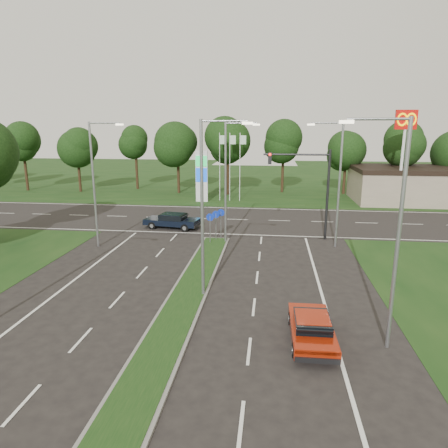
# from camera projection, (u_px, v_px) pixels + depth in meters

# --- Properties ---
(ground) EXTENTS (160.00, 160.00, 0.00)m
(ground) POSITION_uv_depth(u_px,v_px,m) (156.00, 359.00, 15.21)
(ground) COLOR black
(ground) RESTS_ON ground
(verge_far) EXTENTS (160.00, 50.00, 0.02)m
(verge_far) POSITION_uv_depth(u_px,v_px,m) (247.00, 179.00, 68.27)
(verge_far) COLOR black
(verge_far) RESTS_ON ground
(cross_road) EXTENTS (160.00, 12.00, 0.02)m
(cross_road) POSITION_uv_depth(u_px,v_px,m) (227.00, 219.00, 38.37)
(cross_road) COLOR black
(cross_road) RESTS_ON ground
(median_kerb) EXTENTS (2.00, 26.00, 0.12)m
(median_kerb) POSITION_uv_depth(u_px,v_px,m) (180.00, 311.00, 19.06)
(median_kerb) COLOR slate
(median_kerb) RESTS_ON ground
(commercial_building) EXTENTS (16.00, 9.00, 4.00)m
(commercial_building) POSITION_uv_depth(u_px,v_px,m) (424.00, 185.00, 46.91)
(commercial_building) COLOR gray
(commercial_building) RESTS_ON ground
(streetlight_median_near) EXTENTS (2.53, 0.22, 9.00)m
(streetlight_median_near) POSITION_uv_depth(u_px,v_px,m) (206.00, 201.00, 19.69)
(streetlight_median_near) COLOR gray
(streetlight_median_near) RESTS_ON ground
(streetlight_median_far) EXTENTS (2.53, 0.22, 9.00)m
(streetlight_median_far) POSITION_uv_depth(u_px,v_px,m) (228.00, 177.00, 29.33)
(streetlight_median_far) COLOR gray
(streetlight_median_far) RESTS_ON ground
(streetlight_left_far) EXTENTS (2.53, 0.22, 9.00)m
(streetlight_left_far) POSITION_uv_depth(u_px,v_px,m) (96.00, 178.00, 28.49)
(streetlight_left_far) COLOR gray
(streetlight_left_far) RESTS_ON ground
(streetlight_right_far) EXTENTS (2.53, 0.22, 9.00)m
(streetlight_right_far) POSITION_uv_depth(u_px,v_px,m) (337.00, 178.00, 28.43)
(streetlight_right_far) COLOR gray
(streetlight_right_far) RESTS_ON ground
(streetlight_right_near) EXTENTS (2.53, 0.22, 9.00)m
(streetlight_right_near) POSITION_uv_depth(u_px,v_px,m) (394.00, 224.00, 14.92)
(streetlight_right_near) COLOR gray
(streetlight_right_near) RESTS_ON ground
(traffic_signal) EXTENTS (5.10, 0.42, 7.00)m
(traffic_signal) POSITION_uv_depth(u_px,v_px,m) (311.00, 180.00, 30.64)
(traffic_signal) COLOR black
(traffic_signal) RESTS_ON ground
(median_signs) EXTENTS (1.16, 1.76, 2.38)m
(median_signs) POSITION_uv_depth(u_px,v_px,m) (216.00, 220.00, 30.63)
(median_signs) COLOR gray
(median_signs) RESTS_ON ground
(gas_pylon) EXTENTS (5.80, 1.26, 8.00)m
(gas_pylon) POSITION_uv_depth(u_px,v_px,m) (204.00, 175.00, 46.78)
(gas_pylon) COLOR silver
(gas_pylon) RESTS_ON ground
(mcdonalds_sign) EXTENTS (2.20, 0.47, 10.40)m
(mcdonalds_sign) POSITION_uv_depth(u_px,v_px,m) (405.00, 133.00, 42.08)
(mcdonalds_sign) COLOR silver
(mcdonalds_sign) RESTS_ON ground
(treeline_far) EXTENTS (6.00, 6.00, 9.90)m
(treeline_far) POSITION_uv_depth(u_px,v_px,m) (241.00, 141.00, 52.12)
(treeline_far) COLOR black
(treeline_far) RESTS_ON ground
(red_sedan) EXTENTS (1.76, 4.14, 1.13)m
(red_sedan) POSITION_uv_depth(u_px,v_px,m) (312.00, 328.00, 16.38)
(red_sedan) COLOR maroon
(red_sedan) RESTS_ON ground
(navy_sedan) EXTENTS (4.97, 2.65, 1.30)m
(navy_sedan) POSITION_uv_depth(u_px,v_px,m) (172.00, 220.00, 34.84)
(navy_sedan) COLOR black
(navy_sedan) RESTS_ON ground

